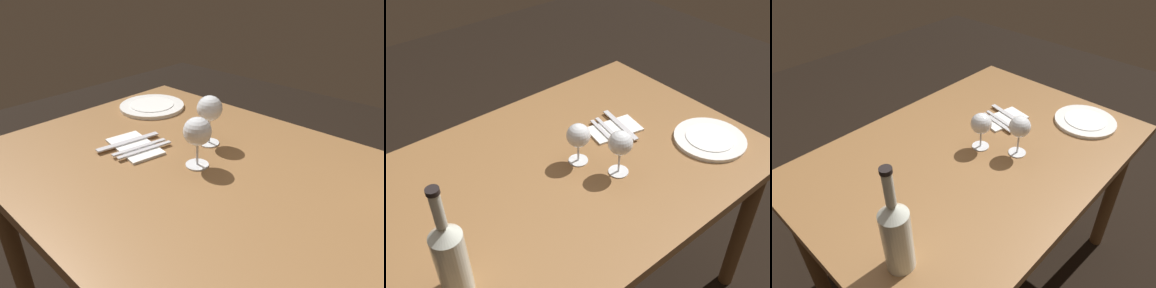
# 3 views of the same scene
# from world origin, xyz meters

# --- Properties ---
(dining_table) EXTENTS (1.30, 0.90, 0.74)m
(dining_table) POSITION_xyz_m (0.00, 0.00, 0.65)
(dining_table) COLOR olive
(dining_table) RESTS_ON ground
(wine_glass_left) EXTENTS (0.08, 0.08, 0.15)m
(wine_glass_left) POSITION_xyz_m (0.04, -0.00, 0.84)
(wine_glass_left) COLOR white
(wine_glass_left) RESTS_ON dining_table
(wine_glass_right) EXTENTS (0.08, 0.08, 0.16)m
(wine_glass_right) POSITION_xyz_m (0.10, -0.13, 0.85)
(wine_glass_right) COLOR white
(wine_glass_right) RESTS_ON dining_table
(dinner_plate) EXTENTS (0.25, 0.25, 0.02)m
(dinner_plate) POSITION_xyz_m (0.47, -0.21, 0.75)
(dinner_plate) COLOR white
(dinner_plate) RESTS_ON dining_table
(folded_napkin) EXTENTS (0.21, 0.14, 0.01)m
(folded_napkin) POSITION_xyz_m (0.25, 0.05, 0.74)
(folded_napkin) COLOR white
(folded_napkin) RESTS_ON dining_table
(fork_inner) EXTENTS (0.05, 0.18, 0.00)m
(fork_inner) POSITION_xyz_m (0.23, 0.05, 0.75)
(fork_inner) COLOR silver
(fork_inner) RESTS_ON folded_napkin
(fork_outer) EXTENTS (0.05, 0.18, 0.00)m
(fork_outer) POSITION_xyz_m (0.20, 0.05, 0.75)
(fork_outer) COLOR silver
(fork_outer) RESTS_ON folded_napkin
(table_knife) EXTENTS (0.06, 0.21, 0.00)m
(table_knife) POSITION_xyz_m (0.28, 0.05, 0.75)
(table_knife) COLOR silver
(table_knife) RESTS_ON folded_napkin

